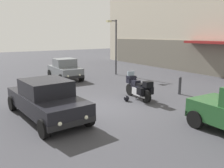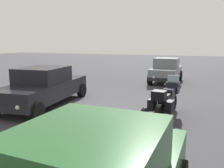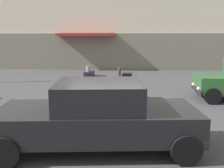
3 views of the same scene
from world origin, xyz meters
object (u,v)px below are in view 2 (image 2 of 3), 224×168
at_px(motorcycle, 167,100).
at_px(car_sedan_far, 44,86).
at_px(helmet, 145,111).
at_px(car_compact_side, 166,71).

distance_m(motorcycle, car_sedan_far, 4.86).
distance_m(motorcycle, helmet, 0.88).
relative_size(motorcycle, car_sedan_far, 0.48).
distance_m(helmet, car_sedan_far, 4.17).
bearing_deg(car_sedan_far, helmet, 87.84).
xyz_separation_m(motorcycle, helmet, (-0.01, -0.74, -0.48)).
relative_size(helmet, car_compact_side, 0.08).
distance_m(helmet, car_compact_side, 7.25).
distance_m(car_sedan_far, car_compact_side, 8.29).
relative_size(helmet, car_sedan_far, 0.06).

